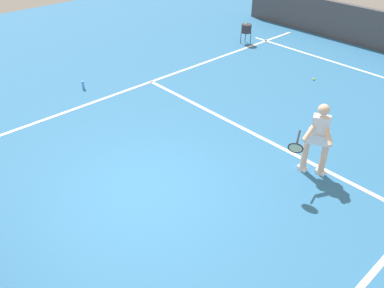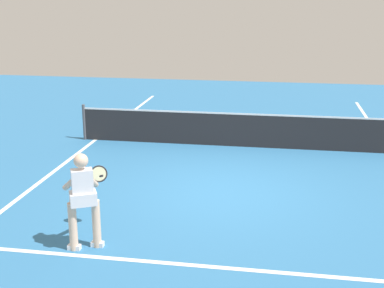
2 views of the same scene
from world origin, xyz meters
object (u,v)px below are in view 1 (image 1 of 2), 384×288
Objects in this scene: tennis_player at (318,138)px; tennis_ball_near at (314,79)px; ball_hopper at (246,29)px; water_bottle at (83,85)px.

tennis_player reaches higher than tennis_ball_near.
tennis_player is 23.48× the size of tennis_ball_near.
tennis_ball_near is 3.69m from ball_hopper.
ball_hopper is at bearing -95.13° from water_bottle.
ball_hopper is at bearing -39.12° from tennis_player.
tennis_player is at bearing 122.29° from tennis_ball_near.
water_bottle is at bearing 84.87° from ball_hopper.
water_bottle is at bearing 12.28° from tennis_player.
ball_hopper reaches higher than water_bottle.
ball_hopper is 6.39m from water_bottle.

